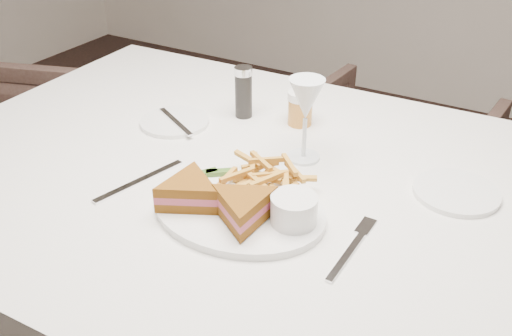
{
  "coord_description": "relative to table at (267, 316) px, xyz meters",
  "views": [
    {
      "loc": [
        0.57,
        -0.57,
        1.34
      ],
      "look_at": [
        0.11,
        0.21,
        0.8
      ],
      "focal_mm": 40.0,
      "sensor_mm": 36.0,
      "label": 1
    }
  ],
  "objects": [
    {
      "name": "table",
      "position": [
        0.0,
        0.0,
        0.0
      ],
      "size": [
        1.53,
        1.04,
        0.75
      ],
      "primitive_type": "cube",
      "rotation": [
        0.0,
        0.0,
        0.02
      ],
      "color": "silver",
      "rests_on": "ground"
    },
    {
      "name": "chair_far",
      "position": [
        -0.01,
        0.84,
        -0.06
      ],
      "size": [
        0.66,
        0.63,
        0.64
      ],
      "primitive_type": "imported",
      "rotation": [
        0.0,
        0.0,
        3.06
      ],
      "color": "#46322B",
      "rests_on": "ground"
    },
    {
      "name": "table_setting",
      "position": [
        0.0,
        -0.04,
        0.41
      ],
      "size": [
        0.8,
        0.59,
        0.18
      ],
      "color": "white",
      "rests_on": "table"
    }
  ]
}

